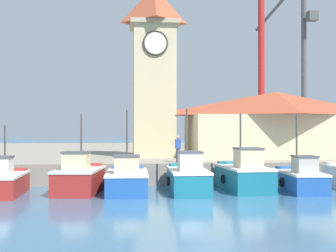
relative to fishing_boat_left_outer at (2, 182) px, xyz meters
name	(u,v)px	position (x,y,z in m)	size (l,w,h in m)	color
ground_plane	(203,206)	(9.45, -4.24, -0.69)	(300.00, 300.00, 0.00)	#386689
quay_wharf	(156,155)	(9.45, 23.23, -0.05)	(120.00, 40.00, 1.28)	gray
fishing_boat_left_outer	(2,182)	(0.00, 0.00, 0.00)	(2.11, 4.16, 3.51)	#AD2823
fishing_boat_left_inner	(79,178)	(3.75, 0.51, 0.09)	(2.62, 4.41, 4.09)	#AD2823
fishing_boat_mid_left	(127,179)	(6.23, 0.17, 0.02)	(2.28, 4.59, 4.33)	#2356A8
fishing_boat_center	(188,178)	(9.43, 0.22, 0.08)	(2.11, 5.00, 4.41)	#196B7F
fishing_boat_mid_right	(244,175)	(12.54, 0.61, 0.13)	(2.36, 4.70, 4.20)	#196B7F
fishing_boat_right_inner	(300,179)	(15.37, -0.18, -0.01)	(1.98, 4.27, 4.10)	#2356A8
clock_tower	(154,66)	(8.30, 9.72, 7.17)	(3.47, 3.47, 13.99)	beige
warehouse_right	(276,124)	(17.23, 9.10, 3.02)	(13.07, 6.90, 4.76)	beige
port_crane_near	(262,66)	(18.14, 15.58, 8.09)	(5.25, 7.48, 19.10)	maroon
port_crane_far	(302,86)	(25.40, 24.68, 7.22)	(4.28, 8.98, 18.70)	#353539
dock_worker_near_tower	(178,149)	(9.37, 4.12, 1.44)	(0.34, 0.22, 1.62)	#33333D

